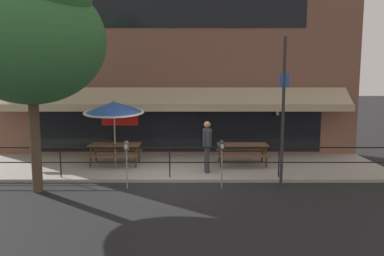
# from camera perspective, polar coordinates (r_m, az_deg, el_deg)

# --- Properties ---
(ground_plane) EXTENTS (120.00, 120.00, 0.00)m
(ground_plane) POSITION_cam_1_polar(r_m,az_deg,el_deg) (11.72, -3.75, -8.32)
(ground_plane) COLOR black
(patio_deck) EXTENTS (15.00, 4.00, 0.10)m
(patio_deck) POSITION_cam_1_polar(r_m,az_deg,el_deg) (13.64, -3.24, -5.83)
(patio_deck) COLOR #9E998E
(patio_deck) RESTS_ON ground
(restaurant_building) EXTENTS (15.00, 1.60, 8.40)m
(restaurant_building) POSITION_cam_1_polar(r_m,az_deg,el_deg) (15.53, -2.93, 11.08)
(restaurant_building) COLOR brown
(restaurant_building) RESTS_ON ground
(patio_railing) EXTENTS (13.84, 0.04, 0.97)m
(patio_railing) POSITION_cam_1_polar(r_m,az_deg,el_deg) (11.82, -3.69, -4.19)
(patio_railing) COLOR black
(patio_railing) RESTS_ON patio_deck
(picnic_table_left) EXTENTS (1.80, 1.42, 0.76)m
(picnic_table_left) POSITION_cam_1_polar(r_m,az_deg,el_deg) (13.78, -11.91, -3.06)
(picnic_table_left) COLOR brown
(picnic_table_left) RESTS_ON patio_deck
(picnic_table_centre) EXTENTS (1.80, 1.42, 0.76)m
(picnic_table_centre) POSITION_cam_1_polar(r_m,az_deg,el_deg) (13.59, 7.41, -3.10)
(picnic_table_centre) COLOR brown
(picnic_table_centre) RESTS_ON patio_deck
(patio_umbrella_left) EXTENTS (2.14, 2.14, 2.38)m
(patio_umbrella_left) POSITION_cam_1_polar(r_m,az_deg,el_deg) (13.60, -12.08, 3.06)
(patio_umbrella_left) COLOR #B7B2A8
(patio_umbrella_left) RESTS_ON patio_deck
(pedestrian_walking) EXTENTS (0.28, 0.62, 1.71)m
(pedestrian_walking) POSITION_cam_1_polar(r_m,az_deg,el_deg) (12.36, 2.04, -2.45)
(pedestrian_walking) COLOR #333338
(pedestrian_walking) RESTS_ON patio_deck
(parking_meter_near) EXTENTS (0.15, 0.16, 1.42)m
(parking_meter_near) POSITION_cam_1_polar(r_m,az_deg,el_deg) (10.98, -10.24, -3.34)
(parking_meter_near) COLOR gray
(parking_meter_near) RESTS_ON ground
(parking_meter_far) EXTENTS (0.15, 0.16, 1.42)m
(parking_meter_far) POSITION_cam_1_polar(r_m,az_deg,el_deg) (10.93, 4.31, -3.29)
(parking_meter_far) COLOR gray
(parking_meter_far) RESTS_ON ground
(street_sign_pole) EXTENTS (0.28, 0.09, 4.38)m
(street_sign_pole) POSITION_cam_1_polar(r_m,az_deg,el_deg) (11.16, 13.44, 2.44)
(street_sign_pole) COLOR #2D2D33
(street_sign_pole) RESTS_ON ground
(street_tree_curbside) EXTENTS (4.09, 3.68, 6.58)m
(street_tree_curbside) POSITION_cam_1_polar(r_m,az_deg,el_deg) (11.20, -23.41, 13.34)
(street_tree_curbside) COLOR brown
(street_tree_curbside) RESTS_ON ground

